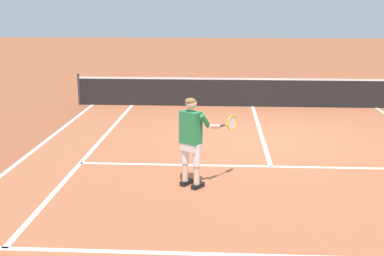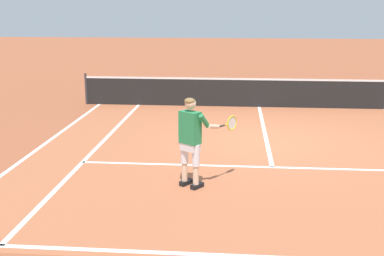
# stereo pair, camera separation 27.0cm
# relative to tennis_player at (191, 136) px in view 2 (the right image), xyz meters

# --- Properties ---
(ground_plane) EXTENTS (80.00, 80.00, 0.00)m
(ground_plane) POSITION_rel_tennis_player_xyz_m (1.61, 3.34, -0.99)
(ground_plane) COLOR #9E5133
(court_inner_surface) EXTENTS (10.98, 10.69, 0.00)m
(court_inner_surface) POSITION_rel_tennis_player_xyz_m (1.61, 2.54, -0.99)
(court_inner_surface) COLOR #B2603D
(court_inner_surface) RESTS_ON ground
(line_service) EXTENTS (8.23, 0.10, 0.01)m
(line_service) POSITION_rel_tennis_player_xyz_m (1.61, 1.29, -0.99)
(line_service) COLOR white
(line_service) RESTS_ON ground
(line_centre_service) EXTENTS (0.10, 6.40, 0.01)m
(line_centre_service) POSITION_rel_tennis_player_xyz_m (1.61, 4.49, -0.99)
(line_centre_service) COLOR white
(line_centre_service) RESTS_ON ground
(line_singles_left) EXTENTS (0.10, 10.29, 0.01)m
(line_singles_left) POSITION_rel_tennis_player_xyz_m (-2.51, 2.54, -0.99)
(line_singles_left) COLOR white
(line_singles_left) RESTS_ON ground
(line_doubles_left) EXTENTS (0.10, 10.29, 0.01)m
(line_doubles_left) POSITION_rel_tennis_player_xyz_m (-3.88, 2.54, -0.99)
(line_doubles_left) COLOR white
(line_doubles_left) RESTS_ON ground
(tennis_net) EXTENTS (11.96, 0.08, 1.07)m
(tennis_net) POSITION_rel_tennis_player_xyz_m (1.61, 7.69, -0.49)
(tennis_net) COLOR #333338
(tennis_net) RESTS_ON ground
(tennis_player) EXTENTS (1.10, 0.85, 1.71)m
(tennis_player) POSITION_rel_tennis_player_xyz_m (0.00, 0.00, 0.00)
(tennis_player) COLOR black
(tennis_player) RESTS_ON ground
(tennis_ball_near_feet) EXTENTS (0.07, 0.07, 0.07)m
(tennis_ball_near_feet) POSITION_rel_tennis_player_xyz_m (-0.15, 0.38, -0.96)
(tennis_ball_near_feet) COLOR #CCE02D
(tennis_ball_near_feet) RESTS_ON ground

